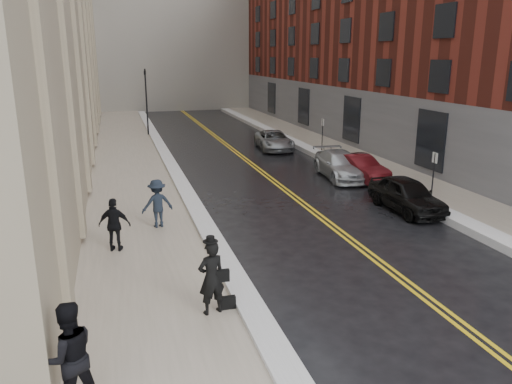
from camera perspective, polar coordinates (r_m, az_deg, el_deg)
ground at (r=12.83m, az=10.26°, el=-13.95°), size 160.00×160.00×0.00m
sidewalk_left at (r=26.69m, az=-14.08°, el=1.61°), size 4.00×64.00×0.15m
sidewalk_right at (r=30.19m, az=12.44°, el=3.29°), size 3.00×64.00×0.15m
lane_stripe_a at (r=27.73m, az=0.26°, el=2.44°), size 0.12×64.00×0.01m
lane_stripe_b at (r=27.80m, az=0.74°, el=2.47°), size 0.12×64.00×0.01m
snow_ridge_left at (r=26.83m, az=-9.18°, el=2.07°), size 0.70×60.80×0.26m
snow_ridge_right at (r=29.36m, az=9.25°, el=3.26°), size 0.85×60.80×0.30m
building_right at (r=40.08m, az=19.61°, el=18.54°), size 14.00×50.00×18.00m
traffic_signal at (r=40.16m, az=-12.43°, el=10.57°), size 0.18×0.15×5.20m
parking_sign_near at (r=22.72m, az=19.62°, el=2.11°), size 0.06×0.35×2.23m
parking_sign_far at (r=33.04m, az=7.60°, el=6.80°), size 0.06×0.35×2.23m
car_black at (r=21.36m, az=16.85°, el=-0.28°), size 1.70×4.11×1.39m
car_maroon at (r=26.17m, az=11.69°, el=2.77°), size 1.86×4.06×1.29m
car_silver_near at (r=26.42m, az=9.63°, el=3.06°), size 2.29×4.82×1.36m
car_silver_far at (r=33.97m, az=2.07°, el=5.93°), size 2.58×4.77×1.27m
pedestrian_main at (r=12.17m, az=-5.13°, el=-9.74°), size 0.77×0.60×1.85m
pedestrian_a at (r=9.72m, az=-20.61°, el=-17.16°), size 1.18×1.04×2.03m
pedestrian_b at (r=18.42m, az=-11.22°, el=-1.29°), size 1.25×0.88×1.77m
pedestrian_c at (r=16.50m, az=-15.85°, el=-3.63°), size 1.10×0.69×1.74m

